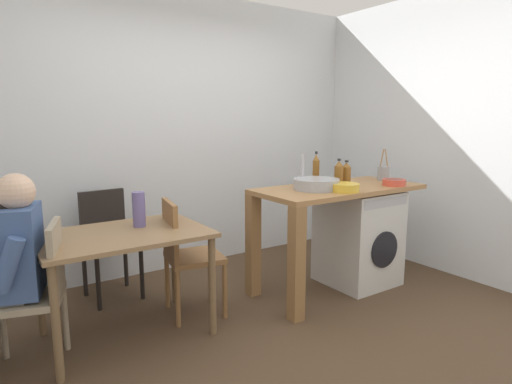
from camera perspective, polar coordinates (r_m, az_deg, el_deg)
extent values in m
plane|color=#4C3826|center=(3.22, 3.17, -18.14)|extent=(5.46, 5.46, 0.00)
cube|color=silver|center=(4.37, -10.73, 7.58)|extent=(4.60, 0.10, 2.70)
cube|color=silver|center=(4.49, 26.01, 6.82)|extent=(0.10, 3.80, 2.70)
cube|color=olive|center=(3.06, -17.21, -5.43)|extent=(1.10, 0.76, 0.03)
cylinder|color=brown|center=(2.78, -24.99, -15.59)|extent=(0.05, 0.05, 0.71)
cylinder|color=brown|center=(3.07, -5.80, -12.31)|extent=(0.05, 0.05, 0.71)
cylinder|color=brown|center=(3.39, -26.81, -11.14)|extent=(0.05, 0.05, 0.71)
cylinder|color=brown|center=(3.63, -10.79, -8.89)|extent=(0.05, 0.05, 0.71)
cube|color=gray|center=(2.95, -28.21, -12.41)|extent=(0.50, 0.50, 0.04)
cube|color=gray|center=(2.84, -24.99, -8.14)|extent=(0.14, 0.37, 0.45)
cylinder|color=gray|center=(3.23, -30.51, -14.97)|extent=(0.04, 0.04, 0.45)
cylinder|color=gray|center=(2.85, -24.79, -17.92)|extent=(0.04, 0.04, 0.45)
cylinder|color=gray|center=(3.17, -23.95, -14.95)|extent=(0.04, 0.04, 0.45)
cube|color=olive|center=(3.37, -8.16, -8.55)|extent=(0.46, 0.46, 0.04)
cube|color=olive|center=(3.27, -11.30, -5.13)|extent=(0.10, 0.38, 0.45)
cylinder|color=olive|center=(3.66, -6.08, -10.76)|extent=(0.04, 0.04, 0.45)
cylinder|color=olive|center=(3.34, -4.16, -12.78)|extent=(0.04, 0.04, 0.45)
cylinder|color=olive|center=(3.57, -11.70, -11.42)|extent=(0.04, 0.04, 0.45)
cylinder|color=olive|center=(3.25, -10.32, -13.59)|extent=(0.04, 0.04, 0.45)
cube|color=black|center=(3.81, -18.63, -6.82)|extent=(0.43, 0.43, 0.04)
cube|color=black|center=(3.92, -19.68, -3.02)|extent=(0.38, 0.06, 0.45)
cylinder|color=black|center=(3.78, -14.91, -10.36)|extent=(0.04, 0.04, 0.45)
cylinder|color=black|center=(3.67, -20.19, -11.27)|extent=(0.04, 0.04, 0.45)
cylinder|color=black|center=(4.10, -16.90, -8.86)|extent=(0.04, 0.04, 0.45)
cylinder|color=black|center=(3.99, -21.79, -9.64)|extent=(0.04, 0.04, 0.45)
cube|color=#3F598C|center=(2.85, -28.70, -6.80)|extent=(0.29, 0.38, 0.52)
cylinder|color=#3F598C|center=(2.67, -29.97, -8.34)|extent=(0.21, 0.14, 0.31)
cylinder|color=#3F598C|center=(3.06, -28.29, -5.98)|extent=(0.21, 0.14, 0.31)
sphere|color=beige|center=(2.78, -29.28, 0.04)|extent=(0.21, 0.21, 0.21)
sphere|color=black|center=(2.81, -30.34, -1.69)|extent=(0.12, 0.12, 0.12)
cube|color=#9E7042|center=(3.79, 10.94, 0.40)|extent=(1.50, 0.68, 0.04)
cube|color=olive|center=(3.23, 5.39, -9.51)|extent=(0.10, 0.10, 0.88)
cube|color=olive|center=(3.68, -0.38, -7.06)|extent=(0.10, 0.10, 0.88)
cube|color=silver|center=(4.07, 13.37, -5.80)|extent=(0.60, 0.60, 0.86)
cylinder|color=black|center=(3.89, 16.65, -7.33)|extent=(0.32, 0.02, 0.32)
cube|color=#B2B2B7|center=(3.80, 16.88, -1.34)|extent=(0.54, 0.01, 0.08)
cylinder|color=#9EA0A5|center=(3.60, 8.00, 1.05)|extent=(0.38, 0.38, 0.09)
cylinder|color=#B2B2B7|center=(3.72, 6.19, 2.85)|extent=(0.02, 0.02, 0.28)
cylinder|color=brown|center=(3.92, 7.95, 2.64)|extent=(0.06, 0.06, 0.21)
cone|color=brown|center=(3.90, 7.99, 4.59)|extent=(0.06, 0.06, 0.06)
cylinder|color=#262626|center=(3.90, 8.01, 5.19)|extent=(0.02, 0.02, 0.02)
cylinder|color=brown|center=(3.85, 10.91, 2.13)|extent=(0.08, 0.08, 0.17)
cone|color=brown|center=(3.83, 10.96, 3.74)|extent=(0.07, 0.07, 0.05)
cylinder|color=#262626|center=(3.83, 10.98, 4.23)|extent=(0.03, 0.03, 0.02)
cylinder|color=brown|center=(3.93, 11.87, 2.15)|extent=(0.08, 0.08, 0.15)
cone|color=brown|center=(3.92, 11.92, 3.58)|extent=(0.07, 0.07, 0.04)
cylinder|color=#262626|center=(3.92, 11.94, 4.01)|extent=(0.03, 0.03, 0.02)
cylinder|color=gold|center=(3.54, 11.65, 0.60)|extent=(0.24, 0.24, 0.07)
cylinder|color=olive|center=(3.54, 11.66, 0.87)|extent=(0.19, 0.19, 0.03)
cylinder|color=gray|center=(4.27, 16.53, 2.38)|extent=(0.11, 0.11, 0.13)
cylinder|color=#99724C|center=(4.25, 16.36, 4.32)|extent=(0.01, 0.04, 0.18)
cylinder|color=#99724C|center=(4.26, 16.92, 4.31)|extent=(0.01, 0.05, 0.18)
cylinder|color=#D84C38|center=(3.97, 17.83, 1.23)|extent=(0.20, 0.20, 0.05)
cylinder|color=maroon|center=(3.97, 17.84, 1.43)|extent=(0.16, 0.16, 0.03)
cylinder|color=slate|center=(3.17, -15.27, -2.23)|extent=(0.09, 0.09, 0.25)
cube|color=#B2B2B7|center=(3.68, 11.49, 0.49)|extent=(0.15, 0.06, 0.01)
cube|color=#262628|center=(3.68, 11.49, 0.49)|extent=(0.15, 0.06, 0.01)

